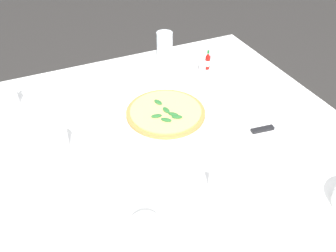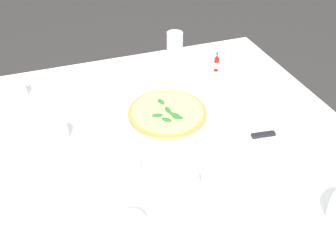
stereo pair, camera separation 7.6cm
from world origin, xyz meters
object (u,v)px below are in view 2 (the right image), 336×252
at_px(coffee_cup_left_edge, 131,231).
at_px(coffee_cup_near_right, 56,134).
at_px(pepper_shaker, 211,67).
at_px(hot_sauce_bottle, 216,63).
at_px(salt_shaker, 221,63).
at_px(coffee_cup_right_edge, 127,173).
at_px(napkin_folded, 276,136).
at_px(dinner_knife, 278,133).
at_px(menu_card, 218,186).
at_px(pizza, 167,112).
at_px(water_glass_center_back, 175,48).
at_px(pizza_plate, 167,115).
at_px(coffee_cup_far_right, 16,92).

bearing_deg(coffee_cup_left_edge, coffee_cup_near_right, 107.80).
relative_size(coffee_cup_left_edge, pepper_shaker, 2.31).
xyz_separation_m(coffee_cup_near_right, hot_sauce_bottle, (0.66, 0.24, 0.00)).
height_order(coffee_cup_near_right, salt_shaker, coffee_cup_near_right).
bearing_deg(salt_shaker, coffee_cup_left_edge, -130.01).
xyz_separation_m(coffee_cup_right_edge, pepper_shaker, (0.46, 0.46, -0.01)).
relative_size(coffee_cup_right_edge, napkin_folded, 0.55).
relative_size(dinner_knife, menu_card, 2.83).
bearing_deg(coffee_cup_near_right, hot_sauce_bottle, 19.84).
bearing_deg(pizza, dinner_knife, -36.06).
distance_m(coffee_cup_near_right, water_glass_center_back, 0.66).
height_order(coffee_cup_left_edge, pepper_shaker, coffee_cup_left_edge).
height_order(pizza_plate, coffee_cup_left_edge, coffee_cup_left_edge).
xyz_separation_m(pizza, water_glass_center_back, (0.17, 0.39, 0.03)).
height_order(pizza, coffee_cup_near_right, coffee_cup_near_right).
height_order(pizza_plate, hot_sauce_bottle, hot_sauce_bottle).
bearing_deg(coffee_cup_near_right, salt_shaker, 19.83).
xyz_separation_m(coffee_cup_far_right, hot_sauce_bottle, (0.77, -0.06, 0.01)).
relative_size(coffee_cup_far_right, coffee_cup_left_edge, 1.00).
relative_size(coffee_cup_near_right, menu_card, 1.91).
distance_m(hot_sauce_bottle, pepper_shaker, 0.03).
distance_m(pizza, hot_sauce_bottle, 0.38).
distance_m(coffee_cup_left_edge, napkin_folded, 0.56).
bearing_deg(salt_shaker, dinner_knife, -93.16).
relative_size(coffee_cup_far_right, dinner_knife, 0.66).
bearing_deg(coffee_cup_near_right, dinner_knife, -17.86).
bearing_deg(pizza_plate, coffee_cup_right_edge, -130.39).
height_order(water_glass_center_back, pepper_shaker, water_glass_center_back).
bearing_deg(salt_shaker, napkin_folded, -93.51).
distance_m(coffee_cup_left_edge, coffee_cup_right_edge, 0.18).
relative_size(dinner_knife, pepper_shaker, 3.48).
distance_m(hot_sauce_bottle, salt_shaker, 0.03).
height_order(coffee_cup_far_right, coffee_cup_right_edge, coffee_cup_right_edge).
height_order(coffee_cup_left_edge, dinner_knife, coffee_cup_left_edge).
bearing_deg(coffee_cup_right_edge, menu_card, -29.71).
bearing_deg(dinner_knife, menu_card, -145.89).
distance_m(coffee_cup_near_right, menu_card, 0.52).
height_order(coffee_cup_right_edge, water_glass_center_back, water_glass_center_back).
relative_size(hot_sauce_bottle, salt_shaker, 1.48).
distance_m(napkin_folded, pepper_shaker, 0.44).
bearing_deg(water_glass_center_back, coffee_cup_near_right, -143.71).
distance_m(pizza, menu_card, 0.36).
xyz_separation_m(coffee_cup_near_right, dinner_knife, (0.66, -0.21, -0.01)).
height_order(coffee_cup_near_right, dinner_knife, coffee_cup_near_right).
height_order(hot_sauce_bottle, pepper_shaker, hot_sauce_bottle).
bearing_deg(dinner_knife, coffee_cup_far_right, 154.13).
relative_size(pizza, coffee_cup_far_right, 2.06).
distance_m(pizza_plate, menu_card, 0.36).
relative_size(pizza, coffee_cup_near_right, 2.03).
xyz_separation_m(pizza_plate, hot_sauce_bottle, (0.29, 0.24, 0.02)).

